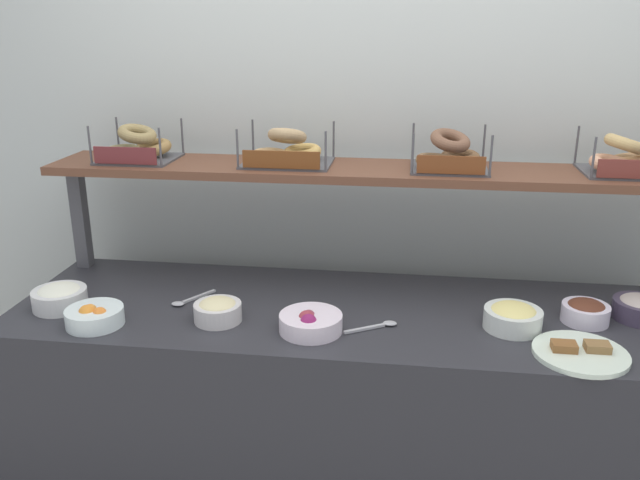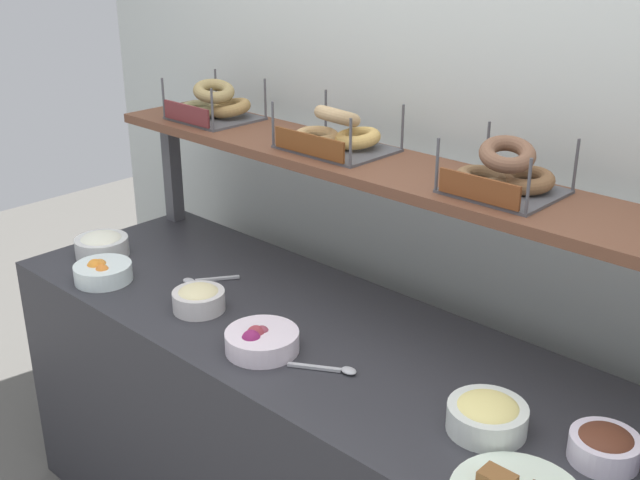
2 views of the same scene
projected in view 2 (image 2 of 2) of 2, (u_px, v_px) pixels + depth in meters
name	position (u px, v px, depth m)	size (l,w,h in m)	color
back_wall	(471.00, 177.00, 2.36)	(3.56, 0.06, 2.40)	silver
deli_counter	(346.00, 474.00, 2.28)	(2.36, 0.70, 0.85)	#2D2D33
shelf_riser_left	(172.00, 169.00, 2.94)	(0.05, 0.05, 0.40)	#4C4C51
upper_shelf	(416.00, 177.00, 2.14)	(2.32, 0.32, 0.03)	brown
bowl_beet_salad	(261.00, 341.00, 2.09)	(0.20, 0.20, 0.07)	white
bowl_chocolate_spread	(605.00, 446.00, 1.66)	(0.15, 0.15, 0.07)	white
bowl_fruit_salad	(102.00, 272.00, 2.49)	(0.18, 0.18, 0.07)	white
bowl_potato_salad	(199.00, 298.00, 2.30)	(0.15, 0.15, 0.08)	silver
bowl_cream_cheese	(102.00, 245.00, 2.67)	(0.18, 0.18, 0.08)	silver
bowl_egg_salad	(487.00, 415.00, 1.76)	(0.18, 0.18, 0.08)	white
serving_spoon_near_plate	(333.00, 369.00, 2.00)	(0.16, 0.10, 0.01)	#B7B7BC
serving_spoon_by_edge	(202.00, 280.00, 2.49)	(0.12, 0.15, 0.01)	#B7B7BC
bagel_basket_everything	(214.00, 106.00, 2.67)	(0.28, 0.26, 0.14)	#4C4C51
bagel_basket_sesame	(336.00, 135.00, 2.32)	(0.32, 0.26, 0.14)	#4C4C51
bagel_basket_cinnamon_raisin	(504.00, 175.00, 1.95)	(0.27, 0.24, 0.14)	#4C4C51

